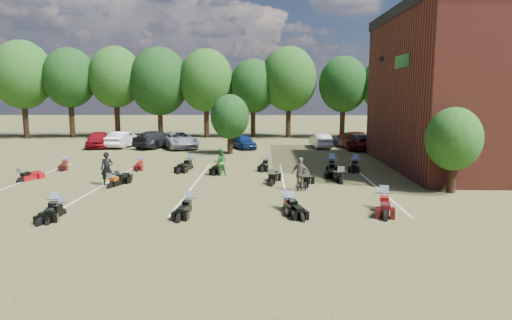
{
  "coord_description": "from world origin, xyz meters",
  "views": [
    {
      "loc": [
        1.01,
        -22.15,
        5.1
      ],
      "look_at": [
        0.42,
        4.0,
        1.2
      ],
      "focal_mm": 32.0,
      "sensor_mm": 36.0,
      "label": 1
    }
  ],
  "objects_px": {
    "motorcycle_7": "(21,182)",
    "motorcycle_3": "(189,211)",
    "person_black": "(107,169)",
    "person_green": "(220,162)",
    "car_0": "(98,139)",
    "motorcycle_0": "(55,213)",
    "motorcycle_14": "(66,167)",
    "car_4": "(244,142)",
    "person_grey": "(301,174)"
  },
  "relations": [
    {
      "from": "car_4",
      "to": "person_black",
      "type": "height_order",
      "value": "person_black"
    },
    {
      "from": "person_black",
      "to": "motorcycle_3",
      "type": "bearing_deg",
      "value": -57.36
    },
    {
      "from": "motorcycle_3",
      "to": "motorcycle_7",
      "type": "distance_m",
      "value": 12.37
    },
    {
      "from": "car_0",
      "to": "person_green",
      "type": "distance_m",
      "value": 19.01
    },
    {
      "from": "car_4",
      "to": "motorcycle_0",
      "type": "relative_size",
      "value": 1.69
    },
    {
      "from": "car_4",
      "to": "motorcycle_0",
      "type": "height_order",
      "value": "car_4"
    },
    {
      "from": "motorcycle_3",
      "to": "motorcycle_14",
      "type": "xyz_separation_m",
      "value": [
        -10.36,
        11.37,
        0.0
      ]
    },
    {
      "from": "person_black",
      "to": "motorcycle_3",
      "type": "height_order",
      "value": "person_black"
    },
    {
      "from": "motorcycle_0",
      "to": "motorcycle_14",
      "type": "bearing_deg",
      "value": 95.4
    },
    {
      "from": "motorcycle_3",
      "to": "car_4",
      "type": "bearing_deg",
      "value": 91.92
    },
    {
      "from": "car_0",
      "to": "motorcycle_0",
      "type": "height_order",
      "value": "car_0"
    },
    {
      "from": "car_4",
      "to": "motorcycle_3",
      "type": "xyz_separation_m",
      "value": [
        -1.26,
        -22.17,
        -0.64
      ]
    },
    {
      "from": "motorcycle_7",
      "to": "motorcycle_3",
      "type": "bearing_deg",
      "value": 167.65
    },
    {
      "from": "person_green",
      "to": "motorcycle_7",
      "type": "distance_m",
      "value": 11.46
    },
    {
      "from": "car_4",
      "to": "motorcycle_0",
      "type": "xyz_separation_m",
      "value": [
        -6.92,
        -22.6,
        -0.64
      ]
    },
    {
      "from": "person_black",
      "to": "person_green",
      "type": "xyz_separation_m",
      "value": [
        5.96,
        2.99,
        -0.08
      ]
    },
    {
      "from": "person_green",
      "to": "motorcycle_7",
      "type": "relative_size",
      "value": 0.82
    },
    {
      "from": "motorcycle_7",
      "to": "motorcycle_0",
      "type": "bearing_deg",
      "value": 144.96
    },
    {
      "from": "car_4",
      "to": "person_black",
      "type": "relative_size",
      "value": 2.03
    },
    {
      "from": "person_green",
      "to": "motorcycle_3",
      "type": "relative_size",
      "value": 0.78
    },
    {
      "from": "person_green",
      "to": "motorcycle_14",
      "type": "relative_size",
      "value": 0.83
    },
    {
      "from": "motorcycle_7",
      "to": "person_black",
      "type": "bearing_deg",
      "value": -169.3
    },
    {
      "from": "person_black",
      "to": "person_grey",
      "type": "xyz_separation_m",
      "value": [
        10.59,
        -1.34,
        -0.03
      ]
    },
    {
      "from": "person_black",
      "to": "motorcycle_14",
      "type": "relative_size",
      "value": 0.91
    },
    {
      "from": "person_green",
      "to": "motorcycle_3",
      "type": "bearing_deg",
      "value": 66.35
    },
    {
      "from": "car_4",
      "to": "person_grey",
      "type": "relative_size",
      "value": 2.1
    },
    {
      "from": "car_4",
      "to": "motorcycle_3",
      "type": "relative_size",
      "value": 1.73
    },
    {
      "from": "person_grey",
      "to": "motorcycle_7",
      "type": "distance_m",
      "value": 15.97
    },
    {
      "from": "person_green",
      "to": "motorcycle_3",
      "type": "xyz_separation_m",
      "value": [
        -0.49,
        -8.55,
        -0.84
      ]
    },
    {
      "from": "person_grey",
      "to": "motorcycle_14",
      "type": "distance_m",
      "value": 17.07
    },
    {
      "from": "car_0",
      "to": "person_black",
      "type": "xyz_separation_m",
      "value": [
        6.81,
        -17.07,
        0.16
      ]
    },
    {
      "from": "car_0",
      "to": "motorcycle_3",
      "type": "relative_size",
      "value": 2.08
    },
    {
      "from": "person_grey",
      "to": "motorcycle_3",
      "type": "height_order",
      "value": "person_grey"
    },
    {
      "from": "person_green",
      "to": "motorcycle_0",
      "type": "relative_size",
      "value": 0.76
    },
    {
      "from": "motorcycle_7",
      "to": "person_green",
      "type": "bearing_deg",
      "value": -150.41
    },
    {
      "from": "motorcycle_14",
      "to": "person_green",
      "type": "bearing_deg",
      "value": -29.68
    },
    {
      "from": "person_black",
      "to": "motorcycle_14",
      "type": "xyz_separation_m",
      "value": [
        -4.89,
        5.81,
        -0.92
      ]
    },
    {
      "from": "person_black",
      "to": "motorcycle_7",
      "type": "relative_size",
      "value": 0.89
    },
    {
      "from": "person_green",
      "to": "motorcycle_14",
      "type": "xyz_separation_m",
      "value": [
        -10.85,
        2.82,
        -0.84
      ]
    },
    {
      "from": "person_black",
      "to": "motorcycle_0",
      "type": "relative_size",
      "value": 0.83
    },
    {
      "from": "motorcycle_0",
      "to": "motorcycle_3",
      "type": "height_order",
      "value": "motorcycle_0"
    },
    {
      "from": "car_4",
      "to": "motorcycle_14",
      "type": "xyz_separation_m",
      "value": [
        -11.62,
        -10.8,
        -0.64
      ]
    },
    {
      "from": "person_black",
      "to": "motorcycle_14",
      "type": "distance_m",
      "value": 7.65
    },
    {
      "from": "motorcycle_0",
      "to": "motorcycle_3",
      "type": "xyz_separation_m",
      "value": [
        5.66,
        0.44,
        0.0
      ]
    },
    {
      "from": "motorcycle_3",
      "to": "motorcycle_14",
      "type": "height_order",
      "value": "motorcycle_3"
    },
    {
      "from": "car_0",
      "to": "person_black",
      "type": "bearing_deg",
      "value": -80.46
    },
    {
      "from": "person_black",
      "to": "person_grey",
      "type": "bearing_deg",
      "value": -19.06
    },
    {
      "from": "motorcycle_0",
      "to": "motorcycle_7",
      "type": "height_order",
      "value": "motorcycle_0"
    },
    {
      "from": "person_black",
      "to": "car_0",
      "type": "bearing_deg",
      "value": 99.89
    },
    {
      "from": "person_green",
      "to": "motorcycle_14",
      "type": "distance_m",
      "value": 11.24
    }
  ]
}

